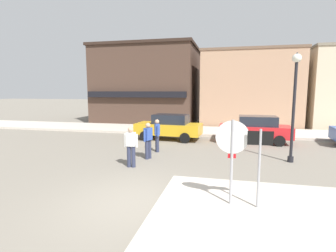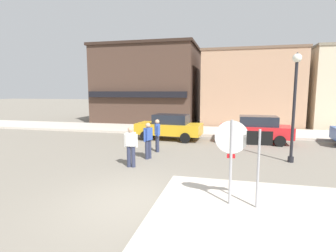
# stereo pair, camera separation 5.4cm
# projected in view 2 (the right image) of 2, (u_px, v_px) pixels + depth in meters

# --- Properties ---
(ground_plane) EXTENTS (160.00, 160.00, 0.00)m
(ground_plane) POSITION_uv_depth(u_px,v_px,m) (134.00, 203.00, 7.07)
(ground_plane) COLOR gray
(sidewalk_corner) EXTENTS (6.40, 4.80, 0.15)m
(sidewalk_corner) POSITION_uv_depth(u_px,v_px,m) (291.00, 223.00, 5.82)
(sidewalk_corner) COLOR beige
(sidewalk_corner) RESTS_ON ground
(kerb_far) EXTENTS (80.00, 4.00, 0.15)m
(kerb_far) POSITION_uv_depth(u_px,v_px,m) (195.00, 131.00, 19.39)
(kerb_far) COLOR beige
(kerb_far) RESTS_ON ground
(stop_sign) EXTENTS (0.82, 0.08, 2.30)m
(stop_sign) POSITION_uv_depth(u_px,v_px,m) (231.00, 151.00, 6.48)
(stop_sign) COLOR #9E9EA3
(stop_sign) RESTS_ON ground
(one_way_sign) EXTENTS (0.60, 0.06, 2.10)m
(one_way_sign) POSITION_uv_depth(u_px,v_px,m) (259.00, 161.00, 6.30)
(one_way_sign) COLOR #9E9EA3
(one_way_sign) RESTS_ON ground
(lamp_post) EXTENTS (0.36, 0.36, 4.54)m
(lamp_post) POSITION_uv_depth(u_px,v_px,m) (295.00, 92.00, 10.70)
(lamp_post) COLOR black
(lamp_post) RESTS_ON ground
(parked_car_nearest) EXTENTS (4.11, 2.10, 1.56)m
(parked_car_nearest) POSITION_uv_depth(u_px,v_px,m) (170.00, 126.00, 16.18)
(parked_car_nearest) COLOR gold
(parked_car_nearest) RESTS_ON ground
(parked_car_second) EXTENTS (4.02, 1.92, 1.56)m
(parked_car_second) POSITION_uv_depth(u_px,v_px,m) (256.00, 129.00, 15.19)
(parked_car_second) COLOR red
(parked_car_second) RESTS_ON ground
(pedestrian_crossing_near) EXTENTS (0.56, 0.25, 1.61)m
(pedestrian_crossing_near) POSITION_uv_depth(u_px,v_px,m) (131.00, 146.00, 10.28)
(pedestrian_crossing_near) COLOR #2D334C
(pedestrian_crossing_near) RESTS_ON ground
(pedestrian_crossing_far) EXTENTS (0.35, 0.54, 1.61)m
(pedestrian_crossing_far) POSITION_uv_depth(u_px,v_px,m) (148.00, 140.00, 11.54)
(pedestrian_crossing_far) COLOR #2D334C
(pedestrian_crossing_far) RESTS_ON ground
(pedestrian_kerb_side) EXTENTS (0.35, 0.54, 1.61)m
(pedestrian_kerb_side) POSITION_uv_depth(u_px,v_px,m) (157.00, 134.00, 12.90)
(pedestrian_kerb_side) COLOR #2D334C
(pedestrian_kerb_side) RESTS_ON ground
(building_corner_shop) EXTENTS (9.39, 9.98, 7.15)m
(building_corner_shop) POSITION_uv_depth(u_px,v_px,m) (153.00, 85.00, 26.61)
(building_corner_shop) COLOR #473328
(building_corner_shop) RESTS_ON ground
(building_storefront_left_near) EXTENTS (8.16, 5.56, 6.37)m
(building_storefront_left_near) POSITION_uv_depth(u_px,v_px,m) (250.00, 89.00, 22.92)
(building_storefront_left_near) COLOR tan
(building_storefront_left_near) RESTS_ON ground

